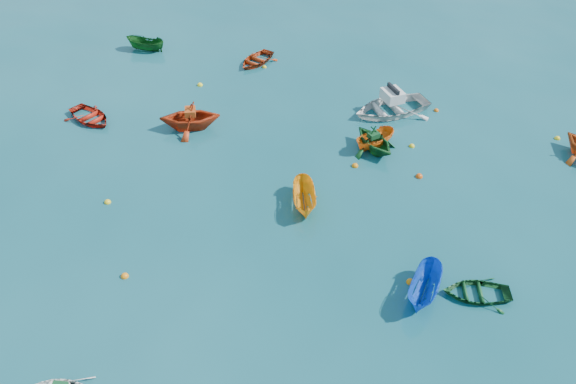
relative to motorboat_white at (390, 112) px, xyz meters
The scene contains 23 objects.
ground 14.65m from the motorboat_white, 92.04° to the right, with size 160.00×160.00×0.00m, color #0A464E.
dinghy_orange_w 11.37m from the motorboat_white, 137.08° to the right, with size 2.82×3.27×1.72m, color #BA3211.
sampan_yellow_mid 9.64m from the motorboat_white, 87.57° to the right, with size 1.06×2.83×1.09m, color #FB9F16.
dinghy_green_e 13.52m from the motorboat_white, 49.23° to the right, with size 1.88×2.62×0.54m, color #10461E.
dinghy_red_nw 17.05m from the motorboat_white, 142.64° to the right, with size 2.18×3.05×0.63m, color #A71B0D.
sampan_orange_n 3.72m from the motorboat_white, 76.42° to the right, with size 0.96×2.55×0.98m, color orange.
dinghy_green_n 4.00m from the motorboat_white, 76.33° to the right, with size 2.40×2.79×1.47m, color #12511F.
sampan_blue_far 13.50m from the motorboat_white, 58.00° to the right, with size 1.07×2.85×1.10m, color blue.
dinghy_red_far 10.05m from the motorboat_white, behind, with size 2.11×2.95×0.61m, color #A9300E.
sampan_green_far 17.46m from the motorboat_white, behind, with size 1.00×2.66×1.03m, color #124E17.
motorboat_white is the anchor object (origin of this frame).
tarp_orange_a 11.37m from the motorboat_white, 137.07° to the right, with size 0.74×0.56×0.36m, color #BF4313.
tarp_green_b 4.03m from the motorboat_white, 77.46° to the right, with size 0.57×0.43×0.27m, color #10421D.
buoy_or_a 17.69m from the motorboat_white, 100.51° to the right, with size 0.32×0.32×0.32m, color orange.
buoy_ye_a 16.38m from the motorboat_white, 116.50° to the right, with size 0.31×0.31×0.31m, color yellow.
buoy_or_b 12.85m from the motorboat_white, 59.88° to the right, with size 0.33×0.33×0.33m, color orange.
buoy_ye_b 11.75m from the motorboat_white, 160.70° to the right, with size 0.34×0.34×0.34m, color yellow.
buoy_or_c 5.72m from the motorboat_white, 81.48° to the right, with size 0.34×0.34×0.34m, color orange.
buoy_ye_c 3.48m from the motorboat_white, 44.55° to the right, with size 0.30×0.30×0.30m, color yellow.
buoy_or_d 6.03m from the motorboat_white, 49.92° to the right, with size 0.36×0.36×0.36m, color #D2480B.
buoy_ye_d 9.21m from the motorboat_white, behind, with size 0.29×0.29×0.29m, color gold.
buoy_or_e 2.68m from the motorboat_white, 37.25° to the left, with size 0.29×0.29×0.29m, color orange.
buoy_ye_e 9.04m from the motorboat_white, 17.15° to the left, with size 0.31×0.31×0.31m, color yellow.
Camera 1 is at (11.36, -11.51, 17.24)m, focal length 35.00 mm.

